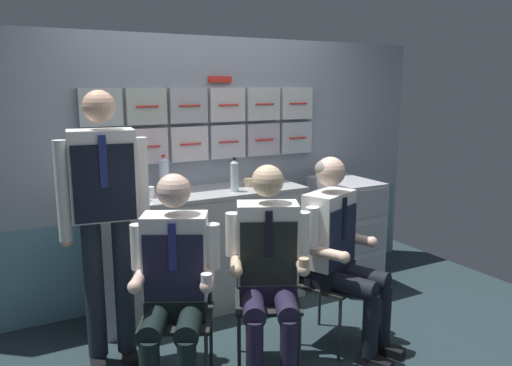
# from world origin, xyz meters

# --- Properties ---
(ground) EXTENTS (4.80, 4.80, 0.04)m
(ground) POSITION_xyz_m (0.00, 0.00, -0.02)
(ground) COLOR #223337
(galley_bulkhead) EXTENTS (4.20, 0.14, 2.15)m
(galley_bulkhead) POSITION_xyz_m (-0.00, 1.37, 1.07)
(galley_bulkhead) COLOR #949CAA
(galley_bulkhead) RESTS_ON ground
(galley_counter) EXTENTS (1.69, 0.53, 0.94)m
(galley_counter) POSITION_xyz_m (-0.22, 1.09, 0.47)
(galley_counter) COLOR #BBBFC0
(galley_counter) RESTS_ON ground
(service_trolley) EXTENTS (0.40, 0.65, 0.95)m
(service_trolley) POSITION_xyz_m (1.09, 0.92, 0.51)
(service_trolley) COLOR black
(service_trolley) RESTS_ON ground
(folding_chair_left) EXTENTS (0.54, 0.54, 0.85)m
(folding_chair_left) POSITION_xyz_m (-0.73, 0.19, 0.52)
(folding_chair_left) COLOR #2D2D33
(folding_chair_left) RESTS_ON ground
(crew_member_left) EXTENTS (0.59, 0.69, 1.28)m
(crew_member_left) POSITION_xyz_m (-0.81, 0.05, 0.71)
(crew_member_left) COLOR black
(crew_member_left) RESTS_ON ground
(folding_chair_right) EXTENTS (0.53, 0.53, 0.85)m
(folding_chair_right) POSITION_xyz_m (-0.16, 0.14, 0.52)
(folding_chair_right) COLOR #2D2D33
(folding_chair_right) RESTS_ON ground
(crew_member_right) EXTENTS (0.59, 0.70, 1.30)m
(crew_member_right) POSITION_xyz_m (-0.23, -0.00, 0.72)
(crew_member_right) COLOR black
(crew_member_right) RESTS_ON ground
(folding_chair_by_counter) EXTENTS (0.53, 0.53, 0.85)m
(folding_chair_by_counter) POSITION_xyz_m (0.28, 0.20, 0.52)
(folding_chair_by_counter) COLOR #2D2D33
(folding_chair_by_counter) RESTS_ON ground
(crew_member_by_counter) EXTENTS (0.58, 0.71, 1.30)m
(crew_member_by_counter) POSITION_xyz_m (0.34, 0.05, 0.72)
(crew_member_by_counter) COLOR black
(crew_member_by_counter) RESTS_ON ground
(crew_member_standing) EXTENTS (0.54, 0.31, 1.73)m
(crew_member_standing) POSITION_xyz_m (-1.05, 0.58, 1.05)
(crew_member_standing) COLOR black
(crew_member_standing) RESTS_ON ground
(water_bottle_blue_cap) EXTENTS (0.07, 0.07, 0.24)m
(water_bottle_blue_cap) POSITION_xyz_m (-0.73, 1.02, 1.06)
(water_bottle_blue_cap) COLOR silver
(water_bottle_blue_cap) RESTS_ON galley_counter
(sparkling_bottle_green) EXTENTS (0.06, 0.06, 0.27)m
(sparkling_bottle_green) POSITION_xyz_m (0.03, 0.97, 1.07)
(sparkling_bottle_green) COLOR silver
(sparkling_bottle_green) RESTS_ON galley_counter
(water_bottle_short) EXTENTS (0.08, 0.08, 0.30)m
(water_bottle_short) POSITION_xyz_m (-0.48, 1.18, 1.09)
(water_bottle_short) COLOR silver
(water_bottle_short) RESTS_ON galley_counter
(coffee_cup_white) EXTENTS (0.07, 0.07, 0.06)m
(coffee_cup_white) POSITION_xyz_m (0.49, 1.22, 0.98)
(coffee_cup_white) COLOR tan
(coffee_cup_white) RESTS_ON galley_counter
(espresso_cup_small) EXTENTS (0.06, 0.06, 0.08)m
(espresso_cup_small) POSITION_xyz_m (-0.62, 1.06, 0.99)
(espresso_cup_small) COLOR white
(espresso_cup_small) RESTS_ON galley_counter
(paper_cup_tan) EXTENTS (0.07, 0.07, 0.08)m
(paper_cup_tan) POSITION_xyz_m (-0.82, 1.02, 0.98)
(paper_cup_tan) COLOR silver
(paper_cup_tan) RESTS_ON galley_counter
(coffee_cup_spare) EXTENTS (0.07, 0.07, 0.07)m
(coffee_cup_spare) POSITION_xyz_m (0.21, 1.10, 0.98)
(coffee_cup_spare) COLOR tan
(coffee_cup_spare) RESTS_ON galley_counter
(snack_banana) EXTENTS (0.17, 0.10, 0.04)m
(snack_banana) POSITION_xyz_m (-0.82, 1.18, 0.96)
(snack_banana) COLOR yellow
(snack_banana) RESTS_ON galley_counter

